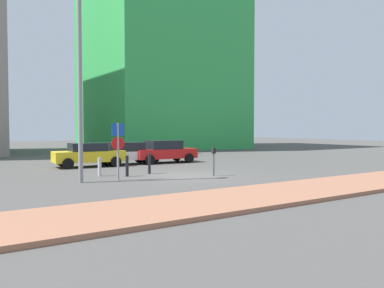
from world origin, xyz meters
TOP-DOWN VIEW (x-y plane):
  - ground_plane at (0.00, 0.00)m, footprint 120.00×120.00m
  - sidewalk_brick at (0.00, -6.64)m, footprint 40.00×3.40m
  - parked_car_yellow at (-2.63, 7.14)m, footprint 4.33×2.24m
  - parked_car_white at (0.07, 7.43)m, footprint 4.40×2.13m
  - parked_car_red at (2.62, 7.04)m, footprint 4.41×2.24m
  - parking_sign_post at (-3.61, 0.21)m, footprint 0.60×0.10m
  - parking_meter at (1.05, -0.80)m, footprint 0.18×0.14m
  - street_lamp at (-5.24, 0.44)m, footprint 0.70×0.36m
  - traffic_bollard_near at (-2.66, 1.35)m, footprint 0.16×0.16m
  - traffic_bollard_mid at (-3.74, 2.21)m, footprint 0.18×0.18m
  - traffic_bollard_far at (-1.23, 1.73)m, footprint 0.15×0.15m
  - building_colorful_midrise at (12.56, 25.41)m, footprint 16.17×15.46m

SIDE VIEW (x-z plane):
  - ground_plane at x=0.00m, z-range 0.00..0.00m
  - sidewalk_brick at x=0.00m, z-range 0.00..0.14m
  - traffic_bollard_mid at x=-3.74m, z-range 0.00..0.92m
  - traffic_bollard_near at x=-2.66m, z-range 0.00..1.03m
  - traffic_bollard_far at x=-1.23m, z-range 0.00..1.08m
  - parked_car_white at x=0.07m, z-range 0.04..1.49m
  - parked_car_yellow at x=-2.63m, z-range 0.04..1.50m
  - parked_car_red at x=2.62m, z-range 0.03..1.57m
  - parking_meter at x=1.05m, z-range 0.21..1.61m
  - parking_sign_post at x=-3.61m, z-range 0.33..2.95m
  - street_lamp at x=-5.24m, z-range 0.65..9.23m
  - building_colorful_midrise at x=12.56m, z-range 0.00..24.30m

